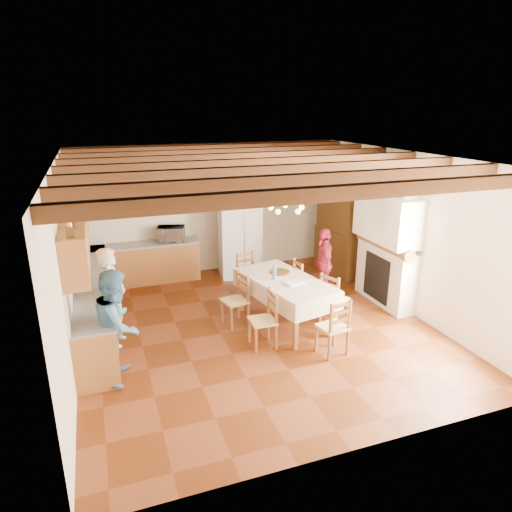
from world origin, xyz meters
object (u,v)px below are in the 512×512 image
Objects in this scene: chair_left_far at (235,300)px; chair_end_far at (249,277)px; refrigerator at (239,237)px; hutch at (341,224)px; chair_right_near at (334,298)px; person_woman_red at (324,263)px; person_woman_blue at (118,325)px; person_man at (113,297)px; microwave at (171,234)px; dining_table at (285,283)px; chair_end_near at (333,326)px; chair_left_near at (263,320)px; chair_right_far at (305,283)px.

chair_left_far is 1.18m from chair_end_far.
hutch is (2.20, -0.73, 0.29)m from refrigerator.
chair_left_far is 1.00× the size of chair_right_near.
person_woman_red is at bearing -138.82° from hutch.
hutch is at bearing -57.63° from chair_right_near.
person_woman_blue is (-5.12, -2.73, -0.37)m from hutch.
microwave is at bearing -15.29° from person_man.
refrigerator reaches higher than chair_left_far.
dining_table is at bearing -90.08° from chair_end_far.
chair_left_far is 1.80m from chair_right_near.
hutch reaches higher than chair_end_near.
dining_table is 1.48m from person_woman_red.
refrigerator is at bearing 6.23° from microwave.
hutch is at bearing 4.47° from chair_end_far.
person_woman_red reaches higher than chair_left_far.
chair_end_near is (0.97, -0.58, 0.00)m from chair_left_near.
person_woman_red reaches higher than chair_right_near.
dining_table is 1.45× the size of person_woman_red.
chair_left_far is (-0.87, -2.42, -0.43)m from refrigerator.
refrigerator reaches higher than chair_end_near.
refrigerator is 1.89× the size of chair_end_near.
dining_table is 1.27× the size of person_man.
hutch is at bearing -12.03° from refrigerator.
refrigerator is 1.89× the size of chair_left_near.
person_woman_blue reaches higher than dining_table.
dining_table is at bearing -145.49° from hutch.
chair_right_near is at bearing -1.60° from person_woman_red.
chair_right_far and chair_end_near have the same top height.
dining_table is 2.22× the size of chair_left_near.
chair_right_far is (0.67, -2.12, -0.43)m from refrigerator.
chair_left_near is (-2.87, -2.60, -0.72)m from hutch.
chair_right_far is 0.67m from person_woman_red.
person_man reaches higher than chair_left_far.
person_woman_blue is at bearing -158.81° from hutch.
hutch is 4.06× the size of microwave.
person_woman_blue reaches higher than microwave.
dining_table is 1.28× the size of person_woman_blue.
dining_table is 3.02m from person_woman_blue.
dining_table is at bearing -38.86° from person_woman_red.
person_woman_red is at bearing -26.62° from chair_end_far.
chair_end_far is at bearing 9.78° from chair_right_near.
person_man reaches higher than person_woman_red.
chair_left_near is 1.58m from chair_right_near.
chair_right_far is at bearing -31.41° from microwave.
hutch is 3.58m from chair_left_far.
hutch is at bearing 133.64° from chair_left_near.
chair_end_near is (-0.38, -1.79, 0.00)m from chair_right_far.
chair_end_far is (-0.25, 1.25, -0.29)m from dining_table.
person_man is (-3.60, -0.29, 0.36)m from chair_right_far.
hutch is 1.44× the size of person_woman_blue.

